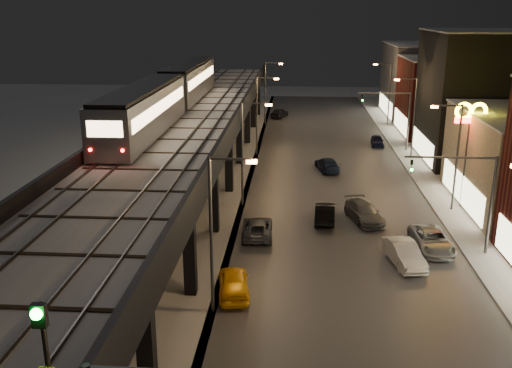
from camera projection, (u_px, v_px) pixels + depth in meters
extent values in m
cube|color=#46474D|center=(335.00, 193.00, 52.47)|extent=(17.00, 120.00, 0.06)
cube|color=#9FA1A8|center=(446.00, 195.00, 51.80)|extent=(4.00, 120.00, 0.14)
cube|color=#9FA1A8|center=(190.00, 190.00, 53.37)|extent=(11.00, 120.00, 0.06)
cube|color=black|center=(182.00, 137.00, 48.81)|extent=(9.00, 100.00, 1.00)
cube|color=black|center=(147.00, 351.00, 23.76)|extent=(0.70, 0.70, 5.30)
cube|color=black|center=(54.00, 295.00, 23.26)|extent=(8.00, 0.60, 0.50)
cube|color=black|center=(66.00, 249.00, 33.78)|extent=(0.70, 0.70, 5.30)
cube|color=black|center=(190.00, 253.00, 33.29)|extent=(0.70, 0.70, 5.30)
cube|color=black|center=(125.00, 211.00, 32.80)|extent=(8.00, 0.60, 0.50)
cube|color=black|center=(117.00, 196.00, 43.31)|extent=(0.70, 0.70, 5.30)
cube|color=black|center=(214.00, 198.00, 42.82)|extent=(0.70, 0.70, 5.30)
cube|color=black|center=(164.00, 166.00, 42.33)|extent=(8.00, 0.60, 0.50)
cube|color=black|center=(150.00, 162.00, 52.84)|extent=(0.70, 0.70, 5.30)
cube|color=black|center=(229.00, 164.00, 52.35)|extent=(0.70, 0.70, 5.30)
cube|color=black|center=(188.00, 137.00, 51.86)|extent=(8.00, 0.60, 0.50)
cube|color=black|center=(172.00, 139.00, 62.37)|extent=(0.70, 0.70, 5.30)
cube|color=black|center=(240.00, 140.00, 61.88)|extent=(0.70, 0.70, 5.30)
cube|color=black|center=(205.00, 117.00, 61.39)|extent=(8.00, 0.60, 0.50)
cube|color=black|center=(189.00, 122.00, 71.90)|extent=(0.70, 0.70, 5.30)
cube|color=black|center=(247.00, 122.00, 71.41)|extent=(0.70, 0.70, 5.30)
cube|color=black|center=(218.00, 102.00, 70.92)|extent=(8.00, 0.60, 0.50)
cube|color=black|center=(202.00, 108.00, 81.43)|extent=(0.70, 0.70, 5.30)
cube|color=black|center=(253.00, 109.00, 80.94)|extent=(0.70, 0.70, 5.30)
cube|color=black|center=(227.00, 91.00, 80.45)|extent=(8.00, 0.60, 0.50)
cube|color=black|center=(212.00, 98.00, 90.96)|extent=(0.70, 0.70, 5.30)
cube|color=black|center=(258.00, 98.00, 90.47)|extent=(0.70, 0.70, 5.30)
cube|color=black|center=(235.00, 82.00, 89.98)|extent=(8.00, 0.60, 0.50)
cube|color=#B2B7C1|center=(181.00, 130.00, 48.63)|extent=(8.40, 100.00, 0.16)
cube|color=#332D28|center=(144.00, 128.00, 48.80)|extent=(0.08, 98.00, 0.16)
cube|color=#332D28|center=(161.00, 128.00, 48.71)|extent=(0.08, 98.00, 0.16)
cube|color=#332D28|center=(196.00, 128.00, 48.50)|extent=(0.08, 98.00, 0.16)
cube|color=#332D28|center=(213.00, 129.00, 48.41)|extent=(0.08, 98.00, 0.16)
cube|color=black|center=(15.00, 301.00, 20.01)|extent=(7.80, 0.24, 0.06)
cube|color=black|center=(137.00, 174.00, 35.26)|extent=(7.80, 0.24, 0.06)
cube|color=black|center=(186.00, 124.00, 50.51)|extent=(7.80, 0.24, 0.06)
cube|color=black|center=(212.00, 97.00, 65.76)|extent=(7.80, 0.24, 0.06)
cube|color=black|center=(228.00, 81.00, 81.01)|extent=(7.80, 0.24, 0.06)
cube|color=black|center=(232.00, 125.00, 48.21)|extent=(0.30, 100.00, 1.10)
cube|color=black|center=(131.00, 124.00, 48.78)|extent=(0.30, 100.00, 1.10)
cube|color=#FFF3B9|center=(462.00, 189.00, 48.46)|extent=(0.10, 12.00, 2.40)
cube|color=black|center=(483.00, 98.00, 61.71)|extent=(12.00, 13.00, 14.00)
cube|color=#FFF3B9|center=(422.00, 146.00, 63.71)|extent=(0.10, 10.40, 2.40)
cube|color=#B2B7C1|center=(491.00, 31.00, 59.62)|extent=(12.20, 13.20, 0.16)
cube|color=#48180F|center=(449.00, 97.00, 75.65)|extent=(12.00, 12.00, 10.00)
cube|color=#FFF3B9|center=(401.00, 122.00, 77.05)|extent=(0.10, 9.60, 2.40)
cube|color=#B2B7C1|center=(453.00, 58.00, 74.14)|extent=(12.20, 12.20, 0.16)
cube|color=#424248|center=(426.00, 81.00, 88.84)|extent=(12.00, 16.00, 11.00)
cube|color=#FFF3B9|center=(385.00, 105.00, 90.39)|extent=(0.10, 12.80, 2.40)
cube|color=#B2B7C1|center=(430.00, 44.00, 87.19)|extent=(12.20, 16.20, 0.16)
cylinder|color=#38383A|center=(211.00, 238.00, 30.73)|extent=(0.18, 0.18, 9.00)
cube|color=#38383A|center=(230.00, 159.00, 29.36)|extent=(2.20, 0.12, 0.12)
cube|color=orange|center=(252.00, 162.00, 29.32)|extent=(0.55, 0.28, 0.18)
cylinder|color=#38383A|center=(242.00, 155.00, 47.89)|extent=(0.18, 0.18, 9.00)
cube|color=#38383A|center=(255.00, 103.00, 46.51)|extent=(2.20, 0.12, 0.12)
cube|color=orange|center=(269.00, 105.00, 46.48)|extent=(0.55, 0.28, 0.18)
cylinder|color=#38383A|center=(457.00, 159.00, 46.71)|extent=(0.18, 0.18, 9.00)
cube|color=#38383A|center=(449.00, 106.00, 45.48)|extent=(2.20, 0.12, 0.12)
cube|color=orange|center=(434.00, 107.00, 45.59)|extent=(0.55, 0.28, 0.18)
cylinder|color=#38383A|center=(257.00, 117.00, 65.04)|extent=(0.18, 0.18, 9.00)
cube|color=#38383A|center=(267.00, 78.00, 63.67)|extent=(2.20, 0.12, 0.12)
cube|color=orange|center=(276.00, 79.00, 63.63)|extent=(0.55, 0.28, 0.18)
cylinder|color=#38383A|center=(414.00, 119.00, 63.87)|extent=(0.18, 0.18, 9.00)
cube|color=#38383A|center=(407.00, 79.00, 62.64)|extent=(2.20, 0.12, 0.12)
cube|color=orange|center=(397.00, 80.00, 62.75)|extent=(0.55, 0.28, 0.18)
cylinder|color=#38383A|center=(265.00, 94.00, 82.20)|extent=(0.18, 0.18, 9.00)
cube|color=#38383A|center=(273.00, 63.00, 80.82)|extent=(2.20, 0.12, 0.12)
cube|color=orange|center=(281.00, 64.00, 80.79)|extent=(0.55, 0.28, 0.18)
cylinder|color=#38383A|center=(389.00, 95.00, 81.02)|extent=(0.18, 0.18, 9.00)
cube|color=#38383A|center=(384.00, 64.00, 79.80)|extent=(2.20, 0.12, 0.12)
cube|color=orange|center=(376.00, 64.00, 79.90)|extent=(0.55, 0.28, 0.18)
cylinder|color=#38383A|center=(491.00, 207.00, 38.43)|extent=(0.20, 0.20, 7.00)
cube|color=#38383A|center=(451.00, 158.00, 37.62)|extent=(6.00, 0.12, 0.12)
imported|color=black|center=(412.00, 164.00, 37.94)|extent=(0.20, 0.16, 1.00)
sphere|color=#0CFF26|center=(412.00, 168.00, 37.87)|extent=(0.18, 0.18, 0.18)
cylinder|color=#38383A|center=(408.00, 122.00, 67.02)|extent=(0.20, 0.20, 7.00)
cube|color=#38383A|center=(384.00, 93.00, 66.22)|extent=(6.00, 0.12, 0.12)
imported|color=black|center=(363.00, 97.00, 66.53)|extent=(0.20, 0.16, 1.00)
sphere|color=#0CFF26|center=(363.00, 99.00, 66.46)|extent=(0.18, 0.18, 0.18)
cube|color=gray|center=(143.00, 112.00, 45.62)|extent=(3.11, 18.76, 3.54)
cube|color=black|center=(141.00, 88.00, 45.05)|extent=(2.79, 18.22, 0.27)
cube|color=#FFCF95|center=(123.00, 106.00, 45.58)|extent=(0.05, 17.15, 0.96)
cube|color=#FFCF95|center=(162.00, 106.00, 45.37)|extent=(0.05, 17.15, 0.96)
cube|color=gray|center=(189.00, 81.00, 64.88)|extent=(3.11, 18.76, 3.54)
cube|color=black|center=(188.00, 64.00, 64.32)|extent=(2.79, 18.22, 0.27)
cube|color=#FFCF95|center=(175.00, 77.00, 64.84)|extent=(0.05, 17.15, 0.96)
cube|color=#FFCF95|center=(202.00, 77.00, 64.64)|extent=(0.05, 17.15, 0.96)
cube|color=#FFCF95|center=(105.00, 129.00, 36.51)|extent=(2.36, 0.05, 1.07)
sphere|color=#FF0C0C|center=(90.00, 150.00, 36.97)|extent=(0.21, 0.21, 0.21)
sphere|color=#FF0C0C|center=(122.00, 151.00, 36.83)|extent=(0.21, 0.21, 0.21)
cylinder|color=black|center=(48.00, 363.00, 13.62)|extent=(0.13, 0.13, 3.22)
cube|color=black|center=(39.00, 316.00, 13.11)|extent=(0.34, 0.19, 0.59)
sphere|color=#0CFF26|center=(36.00, 314.00, 12.96)|extent=(0.28, 0.28, 0.28)
imported|color=yellow|center=(234.00, 284.00, 33.67)|extent=(2.39, 4.65, 1.51)
imported|color=black|center=(325.00, 213.00, 45.32)|extent=(1.77, 4.48, 1.45)
imported|color=#484B56|center=(257.00, 229.00, 42.35)|extent=(2.39, 4.82, 1.31)
imported|color=#111B33|center=(327.00, 165.00, 59.52)|extent=(2.76, 4.93, 1.35)
imported|color=black|center=(279.00, 113.00, 88.49)|extent=(3.04, 4.60, 1.45)
imported|color=silver|center=(404.00, 254.00, 37.67)|extent=(2.42, 4.82, 1.52)
imported|color=gray|center=(432.00, 241.00, 39.98)|extent=(2.66, 5.23, 1.42)
imported|color=slate|center=(364.00, 213.00, 45.35)|extent=(3.30, 5.41, 1.46)
imported|color=black|center=(377.00, 141.00, 70.29)|extent=(1.74, 3.86, 1.29)
cylinder|color=#38383A|center=(465.00, 166.00, 47.75)|extent=(0.24, 0.24, 7.30)
cube|color=#FF0C0C|center=(470.00, 120.00, 46.59)|extent=(2.56, 0.25, 0.46)
torus|color=yellow|center=(464.00, 111.00, 46.41)|extent=(1.50, 0.49, 1.48)
torus|color=yellow|center=(479.00, 111.00, 46.33)|extent=(1.50, 0.49, 1.48)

